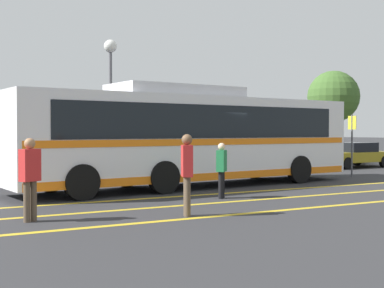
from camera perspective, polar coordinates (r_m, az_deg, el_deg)
ground_plane at (r=18.35m, az=0.59°, el=-4.54°), size 220.00×220.00×0.00m
lane_strip_0 at (r=16.35m, az=3.71°, el=-5.26°), size 32.57×0.20×0.01m
lane_strip_1 at (r=14.94m, az=7.26°, el=-5.90°), size 32.57×0.20×0.01m
lane_strip_2 at (r=13.48m, az=11.98°, el=-6.72°), size 32.57×0.20×0.01m
curb_strip at (r=23.34m, az=-6.69°, el=-3.09°), size 40.57×0.36×0.15m
transit_bus at (r=18.13m, az=-0.04°, el=0.89°), size 13.06×3.90×3.39m
parked_car_2 at (r=22.28m, az=-3.71°, el=-1.41°), size 4.13×2.03×1.64m
parked_car_3 at (r=25.60m, az=8.72°, el=-1.31°), size 4.33×2.05×1.35m
parked_car_4 at (r=29.02m, az=16.77°, el=-1.09°), size 4.62×2.19×1.29m
pedestrian_0 at (r=15.04m, az=3.17°, el=-2.48°), size 0.45×0.45×1.56m
pedestrian_1 at (r=11.86m, az=-0.54°, el=-2.70°), size 0.36×0.47×1.83m
pedestrian_2 at (r=11.66m, az=-16.90°, el=-3.08°), size 0.47×0.39×1.75m
bus_stop_sign at (r=23.00m, az=16.70°, el=0.64°), size 0.07×0.40×2.57m
street_lamp at (r=23.77m, az=-8.69°, el=7.70°), size 0.56×0.56×5.88m
tree_0 at (r=31.87m, az=14.85°, el=4.87°), size 2.97×2.97×5.36m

